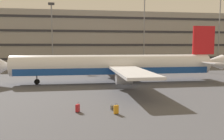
% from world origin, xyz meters
% --- Properties ---
extents(ground_plane, '(600.00, 600.00, 0.00)m').
position_xyz_m(ground_plane, '(0.00, 0.00, 0.00)').
color(ground_plane, '#4C4C51').
extents(terminal_structure, '(156.46, 18.07, 18.18)m').
position_xyz_m(terminal_structure, '(0.00, 50.69, 9.09)').
color(terminal_structure, gray).
rests_on(terminal_structure, ground_plane).
extents(airliner, '(40.30, 32.60, 10.09)m').
position_xyz_m(airliner, '(-0.58, 3.92, 2.99)').
color(airliner, silver).
rests_on(airliner, ground_plane).
extents(light_mast_left, '(1.80, 0.50, 19.28)m').
position_xyz_m(light_mast_left, '(-14.60, 36.32, 11.29)').
color(light_mast_left, gray).
rests_on(light_mast_left, ground_plane).
extents(light_mast_center_left, '(1.80, 0.50, 26.37)m').
position_xyz_m(light_mast_center_left, '(14.10, 36.32, 14.93)').
color(light_mast_center_left, gray).
rests_on(light_mast_center_left, ground_plane).
extents(light_mast_center_right, '(1.80, 0.50, 25.21)m').
position_xyz_m(light_mast_center_right, '(40.26, 36.32, 14.34)').
color(light_mast_center_right, gray).
rests_on(light_mast_center_right, ground_plane).
extents(suitcase_teal, '(0.45, 0.54, 0.97)m').
position_xyz_m(suitcase_teal, '(-7.52, -13.71, 0.41)').
color(suitcase_teal, '#B21E23').
rests_on(suitcase_teal, ground_plane).
extents(suitcase_laid_flat, '(0.50, 0.36, 1.02)m').
position_xyz_m(suitcase_laid_flat, '(-3.92, -14.93, 0.45)').
color(suitcase_laid_flat, orange).
rests_on(suitcase_laid_flat, ground_plane).
extents(backpack_black, '(0.39, 0.39, 0.56)m').
position_xyz_m(backpack_black, '(-4.08, -13.49, 0.24)').
color(backpack_black, gray).
rests_on(backpack_black, ground_plane).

